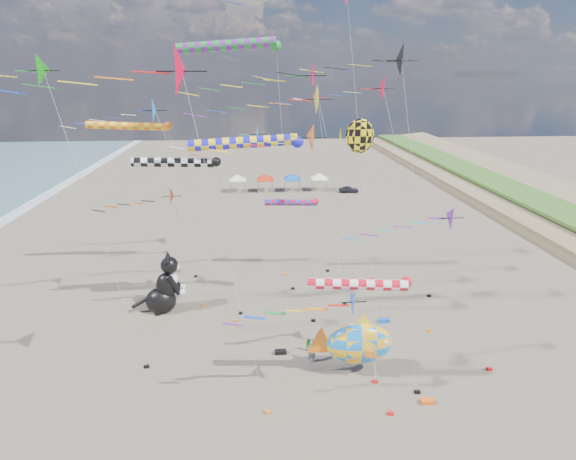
# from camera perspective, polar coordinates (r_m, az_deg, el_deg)

# --- Properties ---
(ground) EXTENTS (260.00, 260.00, 0.00)m
(ground) POSITION_cam_1_polar(r_m,az_deg,el_deg) (29.09, 3.61, -25.48)
(ground) COLOR brown
(ground) RESTS_ON ground
(delta_kite_0) EXTENTS (10.17, 2.02, 16.06)m
(delta_kite_0) POSITION_cam_1_polar(r_m,az_deg,el_deg) (44.21, -4.93, 11.64)
(delta_kite_0) COLOR #148BC4
(delta_kite_0) RESTS_ON ground
(delta_kite_1) EXTENTS (12.68, 2.63, 21.97)m
(delta_kite_1) POSITION_cam_1_polar(r_m,az_deg,el_deg) (23.38, -12.71, 18.62)
(delta_kite_1) COLOR red
(delta_kite_1) RESTS_ON ground
(delta_kite_2) EXTENTS (14.02, 2.51, 22.67)m
(delta_kite_2) POSITION_cam_1_polar(r_m,az_deg,el_deg) (32.97, 12.19, 19.98)
(delta_kite_2) COLOR black
(delta_kite_2) RESTS_ON ground
(delta_kite_3) EXTENTS (12.54, 2.66, 19.96)m
(delta_kite_3) POSITION_cam_1_polar(r_m,az_deg,el_deg) (37.16, 3.04, 15.97)
(delta_kite_3) COLOR yellow
(delta_kite_3) RESTS_ON ground
(delta_kite_4) EXTENTS (8.58, 1.76, 11.67)m
(delta_kite_4) POSITION_cam_1_polar(r_m,az_deg,el_deg) (39.85, -16.35, 3.81)
(delta_kite_4) COLOR #FF5020
(delta_kite_4) RESTS_ON ground
(delta_kite_6) EXTENTS (10.62, 1.96, 18.92)m
(delta_kite_6) POSITION_cam_1_polar(r_m,az_deg,el_deg) (35.41, -16.03, 13.86)
(delta_kite_6) COLOR blue
(delta_kite_6) RESTS_ON ground
(delta_kite_7) EXTENTS (10.85, 1.73, 12.83)m
(delta_kite_7) POSITION_cam_1_polar(r_m,az_deg,el_deg) (30.00, 17.89, 1.01)
(delta_kite_7) COLOR #61169D
(delta_kite_7) RESTS_ON ground
(delta_kite_8) EXTENTS (11.76, 2.35, 17.43)m
(delta_kite_8) POSITION_cam_1_polar(r_m,az_deg,el_deg) (31.73, 1.82, 11.08)
(delta_kite_8) COLOR orange
(delta_kite_8) RESTS_ON ground
(delta_kite_9) EXTENTS (10.00, 1.73, 8.51)m
(delta_kite_9) POSITION_cam_1_polar(r_m,az_deg,el_deg) (26.37, 5.23, -10.95)
(delta_kite_9) COLOR blue
(delta_kite_9) RESTS_ON ground
(delta_kite_10) EXTENTS (12.88, 2.24, 20.51)m
(delta_kite_10) POSITION_cam_1_polar(r_m,az_deg,el_deg) (39.51, 12.71, 16.75)
(delta_kite_10) COLOR red
(delta_kite_10) RESTS_ON ground
(delta_kite_11) EXTENTS (11.68, 2.04, 21.74)m
(delta_kite_11) POSITION_cam_1_polar(r_m,az_deg,el_deg) (31.63, -31.27, 16.44)
(delta_kite_11) COLOR #0E8E0F
(delta_kite_11) RESTS_ON ground
(delta_kite_12) EXTENTS (13.21, 2.06, 21.44)m
(delta_kite_12) POSITION_cam_1_polar(r_m,az_deg,el_deg) (32.70, 2.02, 18.47)
(delta_kite_12) COLOR #EE0A3A
(delta_kite_12) RESTS_ON ground
(windsock_0) EXTENTS (8.22, 0.77, 14.22)m
(windsock_0) POSITION_cam_1_polar(r_m,az_deg,el_deg) (36.96, -13.58, 8.24)
(windsock_0) COLOR black
(windsock_0) RESTS_ON ground
(windsock_1) EXTENTS (9.98, 0.91, 23.15)m
(windsock_1) POSITION_cam_1_polar(r_m,az_deg,el_deg) (40.53, -7.16, 22.14)
(windsock_1) COLOR #198C2D
(windsock_1) RESTS_ON ground
(windsock_2) EXTENTS (9.88, 0.91, 16.04)m
(windsock_2) POSITION_cam_1_polar(r_m,az_deg,el_deg) (34.46, -4.92, 10.94)
(windsock_2) COLOR #1916E1
(windsock_2) RESTS_ON ground
(windsock_3) EXTENTS (7.76, 0.73, 8.70)m
(windsock_3) POSITION_cam_1_polar(r_m,az_deg,el_deg) (27.94, 9.56, -6.88)
(windsock_3) COLOR red
(windsock_3) RESTS_ON ground
(windsock_4) EXTENTS (9.19, 0.74, 16.20)m
(windsock_4) POSITION_cam_1_polar(r_m,az_deg,el_deg) (45.77, -19.17, 12.27)
(windsock_4) COLOR orange
(windsock_4) RESTS_ON ground
(windsock_5) EXTENTS (6.93, 0.69, 8.28)m
(windsock_5) POSITION_cam_1_polar(r_m,az_deg,el_deg) (46.36, 0.72, 3.46)
(windsock_5) COLOR red
(windsock_5) RESTS_ON ground
(angelfish_kite) EXTENTS (3.74, 3.02, 17.26)m
(angelfish_kite) POSITION_cam_1_polar(r_m,az_deg,el_deg) (35.59, 8.80, 11.49)
(angelfish_kite) COLOR yellow
(angelfish_kite) RESTS_ON ground
(cat_inflatable) EXTENTS (4.32, 2.49, 5.57)m
(cat_inflatable) POSITION_cam_1_polar(r_m,az_deg,el_deg) (41.91, -15.63, -6.49)
(cat_inflatable) COLOR black
(cat_inflatable) RESTS_ON ground
(fish_inflatable) EXTENTS (6.23, 2.14, 5.00)m
(fish_inflatable) POSITION_cam_1_polar(r_m,az_deg,el_deg) (32.80, 8.94, -14.01)
(fish_inflatable) COLOR blue
(fish_inflatable) RESTS_ON ground
(person_adult) EXTENTS (0.68, 0.47, 1.78)m
(person_adult) POSITION_cam_1_polar(r_m,az_deg,el_deg) (34.62, 3.06, -15.22)
(person_adult) COLOR slate
(person_adult) RESTS_ON ground
(child_green) EXTENTS (0.70, 0.63, 1.16)m
(child_green) POSITION_cam_1_polar(r_m,az_deg,el_deg) (35.90, 2.63, -14.42)
(child_green) COLOR #227B24
(child_green) RESTS_ON ground
(child_blue) EXTENTS (0.63, 0.46, 1.00)m
(child_blue) POSITION_cam_1_polar(r_m,az_deg,el_deg) (37.07, 3.85, -13.40)
(child_blue) COLOR #2F23A0
(child_blue) RESTS_ON ground
(kite_bag_0) EXTENTS (0.90, 0.44, 0.30)m
(kite_bag_0) POSITION_cam_1_polar(r_m,az_deg,el_deg) (35.90, -0.95, -15.23)
(kite_bag_0) COLOR black
(kite_bag_0) RESTS_ON ground
(kite_bag_1) EXTENTS (0.90, 0.44, 0.30)m
(kite_bag_1) POSITION_cam_1_polar(r_m,az_deg,el_deg) (40.70, 12.09, -11.19)
(kite_bag_1) COLOR blue
(kite_bag_1) RESTS_ON ground
(kite_bag_2) EXTENTS (0.90, 0.44, 0.30)m
(kite_bag_2) POSITION_cam_1_polar(r_m,az_deg,el_deg) (32.79, 17.32, -20.06)
(kite_bag_2) COLOR #E05912
(kite_bag_2) RESTS_ON ground
(tent_row) EXTENTS (19.20, 4.20, 3.80)m
(tent_row) POSITION_cam_1_polar(r_m,az_deg,el_deg) (82.42, -1.17, 7.07)
(tent_row) COLOR silver
(tent_row) RESTS_ON ground
(parked_car) EXTENTS (3.64, 1.66, 1.21)m
(parked_car) POSITION_cam_1_polar(r_m,az_deg,el_deg) (82.77, 7.71, 5.14)
(parked_car) COLOR #26262D
(parked_car) RESTS_ON ground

